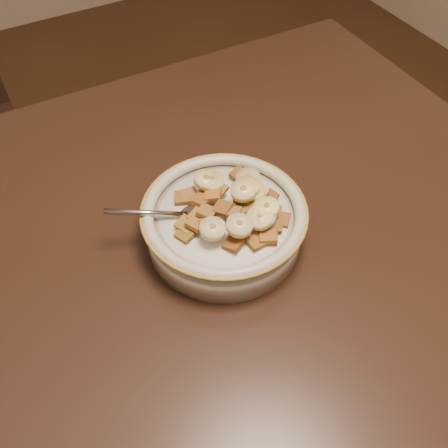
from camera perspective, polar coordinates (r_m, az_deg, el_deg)
table at (r=0.62m, az=-17.39°, el=-13.25°), size 1.41×0.92×0.04m
cereal_bowl at (r=0.64m, az=0.00°, el=-0.37°), size 0.20×0.20×0.05m
milk at (r=0.62m, az=0.00°, el=1.04°), size 0.16×0.16×0.00m
spoon at (r=0.61m, az=-2.94°, el=1.08°), size 0.06×0.05×0.01m
cereal_square_0 at (r=0.61m, az=-1.27°, el=3.36°), size 0.03×0.03×0.01m
cereal_square_1 at (r=0.60m, az=5.73°, el=-0.07°), size 0.03×0.03×0.01m
cereal_square_2 at (r=0.58m, az=3.70°, el=-2.06°), size 0.02×0.02×0.01m
cereal_square_3 at (r=0.59m, az=0.89°, el=1.38°), size 0.03×0.03×0.01m
cereal_square_4 at (r=0.60m, az=-0.16°, el=1.86°), size 0.03×0.03×0.01m
cereal_square_5 at (r=0.60m, az=-4.44°, el=-0.07°), size 0.03×0.03×0.01m
cereal_square_6 at (r=0.61m, az=4.49°, el=1.21°), size 0.03×0.03×0.01m
cereal_square_7 at (r=0.59m, az=-4.43°, el=-1.14°), size 0.03×0.03×0.01m
cereal_square_8 at (r=0.59m, az=5.14°, el=-1.53°), size 0.03×0.03×0.01m
cereal_square_9 at (r=0.61m, az=2.33°, el=2.99°), size 0.03×0.03×0.01m
cereal_square_10 at (r=0.62m, az=-0.68°, el=4.00°), size 0.03×0.03×0.01m
cereal_square_11 at (r=0.62m, az=5.57°, el=1.72°), size 0.03×0.03×0.01m
cereal_square_12 at (r=0.60m, az=2.53°, el=1.84°), size 0.02×0.02×0.01m
cereal_square_13 at (r=0.63m, az=5.11°, el=3.15°), size 0.03×0.03×0.01m
cereal_square_14 at (r=0.60m, az=4.36°, el=0.55°), size 0.02×0.02×0.01m
cereal_square_15 at (r=0.59m, az=-3.23°, el=0.06°), size 0.03×0.03×0.01m
cereal_square_16 at (r=0.61m, az=2.24°, el=3.12°), size 0.02×0.02×0.01m
cereal_square_17 at (r=0.63m, az=2.49°, el=3.78°), size 0.03×0.03×0.01m
cereal_square_18 at (r=0.59m, az=5.03°, el=-1.43°), size 0.03×0.03×0.01m
cereal_square_19 at (r=0.60m, az=-1.99°, el=1.37°), size 0.03×0.03×0.01m
cereal_square_20 at (r=0.58m, az=1.08°, el=-2.26°), size 0.03×0.03×0.01m
cereal_square_21 at (r=0.61m, az=4.74°, el=1.23°), size 0.03×0.03×0.01m
cereal_square_22 at (r=0.61m, az=-2.65°, el=2.69°), size 0.03×0.03×0.01m
cereal_square_23 at (r=0.62m, az=-1.66°, el=3.65°), size 0.03×0.03×0.01m
cereal_square_24 at (r=0.58m, az=-1.90°, el=-0.24°), size 0.03×0.03×0.01m
cereal_square_25 at (r=0.61m, az=6.58°, el=0.52°), size 0.03×0.03×0.01m
cereal_square_26 at (r=0.63m, az=-3.97°, el=3.31°), size 0.02×0.02×0.01m
cereal_square_27 at (r=0.65m, az=1.74°, el=5.66°), size 0.03×0.03×0.01m
cereal_square_28 at (r=0.62m, az=-1.91°, el=3.66°), size 0.03×0.03×0.01m
cereal_square_29 at (r=0.63m, az=-4.77°, el=3.04°), size 0.03×0.03×0.01m
cereal_square_30 at (r=0.60m, az=-2.97°, el=0.89°), size 0.03×0.03×0.01m
cereal_square_31 at (r=0.65m, az=-1.83°, el=5.24°), size 0.03×0.03×0.01m
banana_slice_0 at (r=0.62m, az=3.75°, el=4.03°), size 0.04×0.04×0.01m
banana_slice_1 at (r=0.63m, az=-2.03°, el=5.08°), size 0.04×0.04×0.02m
banana_slice_2 at (r=0.59m, az=4.86°, el=1.84°), size 0.04×0.04×0.02m
banana_slice_3 at (r=0.62m, az=3.32°, el=4.39°), size 0.03×0.03×0.01m
banana_slice_4 at (r=0.59m, az=4.10°, el=0.70°), size 0.03×0.03×0.01m
banana_slice_5 at (r=0.61m, az=2.77°, el=4.31°), size 0.04×0.04×0.01m
banana_slice_6 at (r=0.62m, az=3.35°, el=3.80°), size 0.04×0.04×0.01m
banana_slice_7 at (r=0.57m, az=-1.29°, el=-0.55°), size 0.04×0.04×0.01m
banana_slice_8 at (r=0.57m, az=1.78°, el=-0.17°), size 0.04×0.04×0.01m
banana_slice_9 at (r=0.63m, az=-1.38°, el=4.95°), size 0.04×0.04×0.02m
banana_slice_10 at (r=0.59m, az=4.47°, el=0.91°), size 0.03×0.03×0.01m
banana_slice_11 at (r=0.60m, az=2.21°, el=3.83°), size 0.04×0.04×0.01m
banana_slice_12 at (r=0.64m, az=2.75°, el=5.24°), size 0.04×0.04×0.01m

